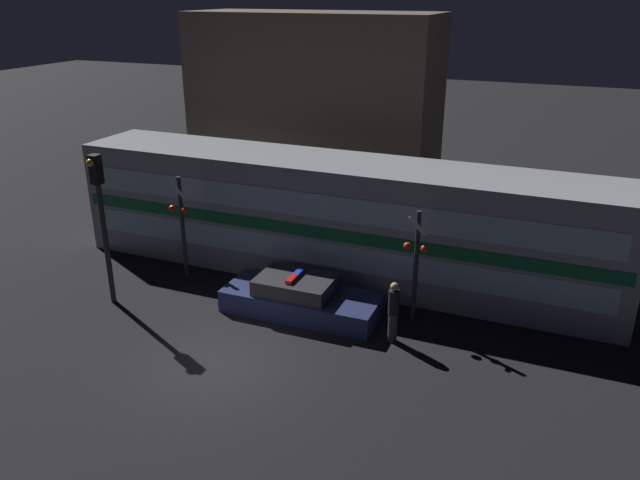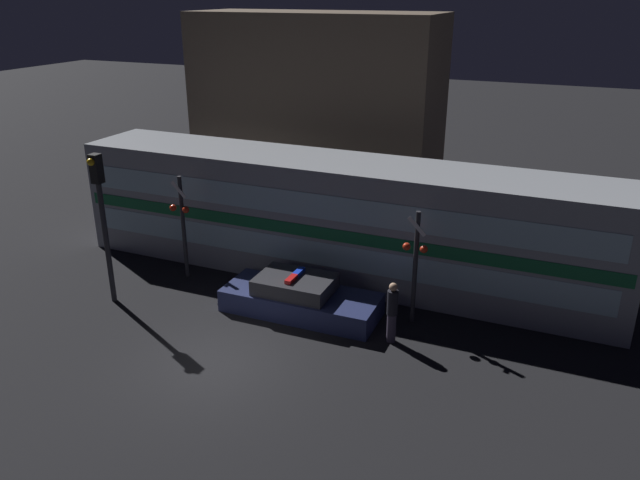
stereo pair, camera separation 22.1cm
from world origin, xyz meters
The scene contains 8 objects.
ground_plane centered at (0.00, 0.00, 0.00)m, with size 120.00×120.00×0.00m, color black.
train centered at (0.87, 6.74, 2.07)m, with size 19.16×3.03×4.13m.
police_car centered at (0.92, 3.53, 0.49)m, with size 4.95×1.96×1.31m.
pedestrian centered at (4.08, 2.98, 0.96)m, with size 0.31×0.31×1.86m.
crossing_signal_near centered at (4.33, 4.31, 2.01)m, with size 0.75×0.33×3.58m.
crossing_signal_far centered at (-3.87, 4.31, 2.06)m, with size 0.75×0.33×3.68m.
traffic_light_corner centered at (-5.01, 1.82, 3.11)m, with size 0.30×0.46×4.91m.
building_left centered at (-2.75, 13.21, 4.31)m, with size 10.77×4.08×8.62m.
Camera 2 is at (8.41, -12.22, 9.48)m, focal length 35.00 mm.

